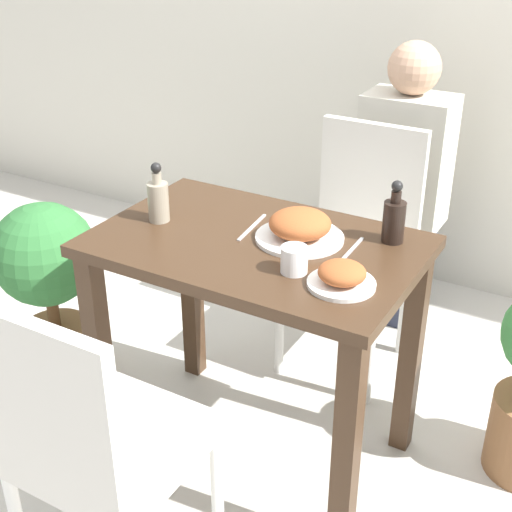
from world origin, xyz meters
The scene contains 13 objects.
ground_plane centered at (0.00, 0.00, 0.00)m, with size 16.00×16.00×0.00m, color beige.
dining_table centered at (0.00, 0.00, 0.62)m, with size 0.93×0.60×0.77m.
chair_near centered at (-0.06, -0.68, 0.52)m, with size 0.42×0.42×0.92m.
chair_far centered at (0.05, 0.66, 0.52)m, with size 0.42×0.42×0.92m.
food_plate centered at (0.11, 0.07, 0.81)m, with size 0.25×0.25×0.09m.
side_plate centered at (0.32, -0.12, 0.80)m, with size 0.18×0.18×0.06m.
drink_cup centered at (0.18, -0.11, 0.80)m, with size 0.07×0.07×0.07m.
sauce_bottle centered at (-0.32, -0.02, 0.84)m, with size 0.06×0.06×0.18m.
condiment_bottle centered at (0.34, 0.19, 0.84)m, with size 0.06×0.06×0.18m.
fork_utensil centered at (-0.05, 0.07, 0.77)m, with size 0.03×0.19×0.00m.
spoon_utensil centered at (0.26, 0.07, 0.77)m, with size 0.01×0.19×0.00m.
potted_plant_left centered at (-0.79, -0.07, 0.45)m, with size 0.36×0.36×0.73m.
person_figure centered at (0.09, 1.02, 0.58)m, with size 0.34×0.22×1.17m.
Camera 1 is at (0.91, -1.58, 1.67)m, focal length 50.00 mm.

